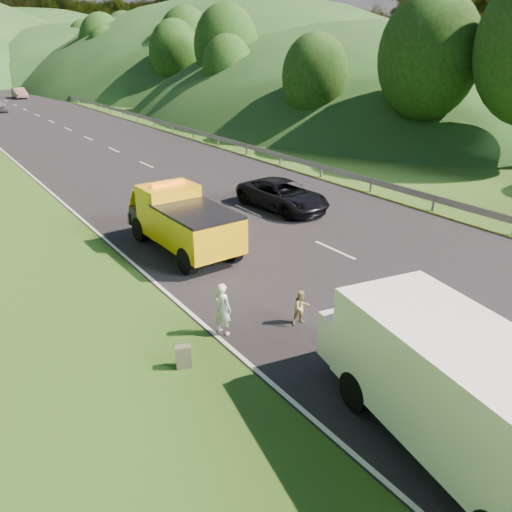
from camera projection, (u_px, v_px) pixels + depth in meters
ground at (354, 315)px, 14.68m from camera, size 320.00×320.00×0.00m
road_surface at (68, 129)px, 46.43m from camera, size 14.00×200.00×0.02m
guardrail at (100, 110)px, 59.70m from camera, size 0.06×140.00×1.52m
tree_line_right at (169, 99)px, 72.04m from camera, size 14.00×140.00×14.00m
tow_truck at (182, 220)px, 18.86m from camera, size 2.29×5.79×2.47m
white_van at (463, 391)px, 9.24m from camera, size 4.41×7.61×2.55m
woman at (223, 333)px, 13.77m from camera, size 0.56×0.66×1.51m
child at (301, 324)px, 14.23m from camera, size 0.56×0.47×1.04m
worker at (469, 434)px, 10.23m from camera, size 1.28×1.05×1.72m
suitcase at (184, 357)px, 12.22m from camera, size 0.43×0.34×0.61m
spare_tire at (500, 434)px, 10.21m from camera, size 0.72×0.72×0.20m
passing_suv at (282, 209)px, 24.09m from camera, size 2.64×5.09×1.37m
dist_car_a at (0, 112)px, 58.22m from camera, size 1.54×3.84×1.31m
dist_car_b at (20, 98)px, 72.40m from camera, size 1.52×4.37×1.44m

